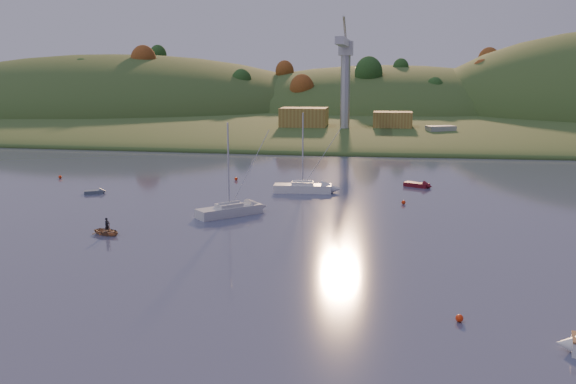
% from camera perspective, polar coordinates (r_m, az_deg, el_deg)
% --- Properties ---
extents(ground, '(500.00, 500.00, 0.00)m').
position_cam_1_polar(ground, '(36.13, -13.95, -15.54)').
color(ground, '#333C53').
rests_on(ground, ground).
extents(far_shore, '(620.00, 220.00, 1.50)m').
position_cam_1_polar(far_shore, '(260.43, 6.49, 7.15)').
color(far_shore, '#2B441B').
rests_on(far_shore, ground).
extents(shore_slope, '(640.00, 150.00, 7.00)m').
position_cam_1_polar(shore_slope, '(195.71, 5.48, 6.02)').
color(shore_slope, '#2B441B').
rests_on(shore_slope, ground).
extents(hill_left, '(170.00, 140.00, 44.00)m').
position_cam_1_polar(hill_left, '(252.32, -14.91, 6.75)').
color(hill_left, '#2B441B').
rests_on(hill_left, ground).
extents(hill_center, '(140.00, 120.00, 36.00)m').
position_cam_1_polar(hill_center, '(240.15, 8.64, 6.80)').
color(hill_center, '#2B441B').
rests_on(hill_center, ground).
extents(hillside_trees, '(280.00, 50.00, 32.00)m').
position_cam_1_polar(hillside_trees, '(215.61, 5.86, 6.44)').
color(hillside_trees, '#1E4017').
rests_on(hillside_trees, ground).
extents(wharf, '(42.00, 16.00, 2.40)m').
position_cam_1_polar(wharf, '(152.54, 6.23, 5.14)').
color(wharf, slate).
rests_on(wharf, ground).
extents(shed_west, '(11.00, 8.00, 4.80)m').
position_cam_1_polar(shed_west, '(154.50, 1.43, 6.61)').
color(shed_west, olive).
rests_on(shed_west, wharf).
extents(shed_east, '(9.00, 7.00, 4.00)m').
position_cam_1_polar(shed_east, '(154.03, 9.29, 6.31)').
color(shed_east, olive).
rests_on(shed_east, wharf).
extents(dock_crane, '(3.20, 28.00, 20.30)m').
position_cam_1_polar(dock_crane, '(148.45, 5.10, 11.19)').
color(dock_crane, '#B7B7BC').
rests_on(dock_crane, wharf).
extents(sailboat_near, '(6.86, 6.83, 10.33)m').
position_cam_1_polar(sailboat_near, '(71.34, -5.25, -1.57)').
color(sailboat_near, silver).
rests_on(sailboat_near, ground).
extents(sailboat_far, '(7.71, 2.79, 10.51)m').
position_cam_1_polar(sailboat_far, '(84.79, 1.31, 0.44)').
color(sailboat_far, silver).
rests_on(sailboat_far, ground).
extents(canoe, '(3.59, 3.14, 0.62)m').
position_cam_1_polar(canoe, '(65.39, -15.76, -3.41)').
color(canoe, '#9C7756').
rests_on(canoe, ground).
extents(paddler, '(0.52, 0.62, 1.45)m').
position_cam_1_polar(paddler, '(65.29, -15.78, -3.05)').
color(paddler, black).
rests_on(paddler, ground).
extents(red_tender, '(4.20, 3.16, 1.37)m').
position_cam_1_polar(red_tender, '(90.29, 11.81, 0.58)').
color(red_tender, '#590C16').
rests_on(red_tender, ground).
extents(grey_dinghy, '(2.96, 2.23, 1.05)m').
position_cam_1_polar(grey_dinghy, '(87.69, -16.54, 0.02)').
color(grey_dinghy, slate).
rests_on(grey_dinghy, ground).
extents(work_vessel, '(15.40, 10.55, 3.74)m').
position_cam_1_polar(work_vessel, '(148.67, 13.39, 4.82)').
color(work_vessel, '#4F5F69').
rests_on(work_vessel, ground).
extents(buoy_0, '(0.50, 0.50, 0.50)m').
position_cam_1_polar(buoy_0, '(43.16, 14.99, -10.78)').
color(buoy_0, red).
rests_on(buoy_0, ground).
extents(buoy_1, '(0.50, 0.50, 0.50)m').
position_cam_1_polar(buoy_1, '(78.41, 10.23, -0.91)').
color(buoy_1, red).
rests_on(buoy_1, ground).
extents(buoy_2, '(0.50, 0.50, 0.50)m').
position_cam_1_polar(buoy_2, '(101.64, -19.60, 1.28)').
color(buoy_2, red).
rests_on(buoy_2, ground).
extents(buoy_3, '(0.50, 0.50, 0.50)m').
position_cam_1_polar(buoy_3, '(94.33, -4.64, 1.18)').
color(buoy_3, red).
rests_on(buoy_3, ground).
extents(buoy_4, '(0.50, 0.50, 0.50)m').
position_cam_1_polar(buoy_4, '(88.26, 1.18, 0.55)').
color(buoy_4, red).
rests_on(buoy_4, ground).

